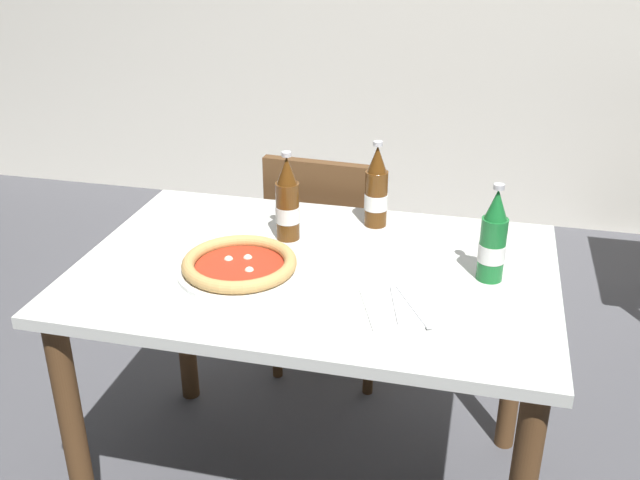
% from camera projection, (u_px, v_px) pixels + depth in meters
% --- Properties ---
extents(dining_table_main, '(1.20, 0.80, 0.75)m').
position_uv_depth(dining_table_main, '(315.00, 305.00, 1.89)').
color(dining_table_main, silver).
rests_on(dining_table_main, ground_plane).
extents(chair_behind_table, '(0.42, 0.42, 0.85)m').
position_uv_depth(chair_behind_table, '(330.00, 253.00, 2.51)').
color(chair_behind_table, brown).
rests_on(chair_behind_table, ground_plane).
extents(pizza_margherita_near, '(0.31, 0.31, 0.04)m').
position_uv_depth(pizza_margherita_near, '(240.00, 265.00, 1.80)').
color(pizza_margherita_near, white).
rests_on(pizza_margherita_near, dining_table_main).
extents(beer_bottle_left, '(0.07, 0.07, 0.25)m').
position_uv_depth(beer_bottle_left, '(493.00, 240.00, 1.74)').
color(beer_bottle_left, '#196B2D').
rests_on(beer_bottle_left, dining_table_main).
extents(beer_bottle_center, '(0.07, 0.07, 0.25)m').
position_uv_depth(beer_bottle_center, '(287.00, 203.00, 1.95)').
color(beer_bottle_center, '#512D0F').
rests_on(beer_bottle_center, dining_table_main).
extents(beer_bottle_right, '(0.07, 0.07, 0.25)m').
position_uv_depth(beer_bottle_right, '(376.00, 191.00, 2.03)').
color(beer_bottle_right, '#512D0F').
rests_on(beer_bottle_right, dining_table_main).
extents(napkin_with_cutlery, '(0.23, 0.23, 0.01)m').
position_uv_depth(napkin_with_cutlery, '(405.00, 307.00, 1.65)').
color(napkin_with_cutlery, white).
rests_on(napkin_with_cutlery, dining_table_main).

